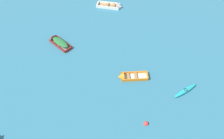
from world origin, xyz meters
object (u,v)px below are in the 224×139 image
(rowboat_orange_far_left, at_px, (127,77))
(kayak_turquoise_far_back, at_px, (185,90))
(rowboat_white_back_row_right, at_px, (115,6))
(rowboat_maroon_back_row_left, at_px, (58,41))
(mooring_buoy_central, at_px, (146,124))

(rowboat_orange_far_left, xyz_separation_m, kayak_turquoise_far_back, (6.00, -0.94, -0.02))
(rowboat_white_back_row_right, bearing_deg, kayak_turquoise_far_back, -56.16)
(rowboat_orange_far_left, distance_m, rowboat_white_back_row_right, 12.84)
(rowboat_maroon_back_row_left, xyz_separation_m, rowboat_white_back_row_right, (5.66, 8.18, -0.09))
(rowboat_maroon_back_row_left, relative_size, rowboat_white_back_row_right, 0.94)
(rowboat_white_back_row_right, xyz_separation_m, mooring_buoy_central, (5.37, -17.77, -0.17))
(rowboat_orange_far_left, distance_m, mooring_buoy_central, 5.79)
(rowboat_orange_far_left, relative_size, kayak_turquoise_far_back, 1.33)
(kayak_turquoise_far_back, bearing_deg, rowboat_orange_far_left, 171.09)
(rowboat_white_back_row_right, distance_m, kayak_turquoise_far_back, 16.17)
(rowboat_orange_far_left, relative_size, mooring_buoy_central, 7.07)
(rowboat_orange_far_left, height_order, rowboat_white_back_row_right, rowboat_white_back_row_right)
(rowboat_white_back_row_right, height_order, mooring_buoy_central, rowboat_white_back_row_right)
(rowboat_white_back_row_right, height_order, kayak_turquoise_far_back, rowboat_white_back_row_right)
(rowboat_maroon_back_row_left, xyz_separation_m, mooring_buoy_central, (11.03, -9.59, -0.26))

